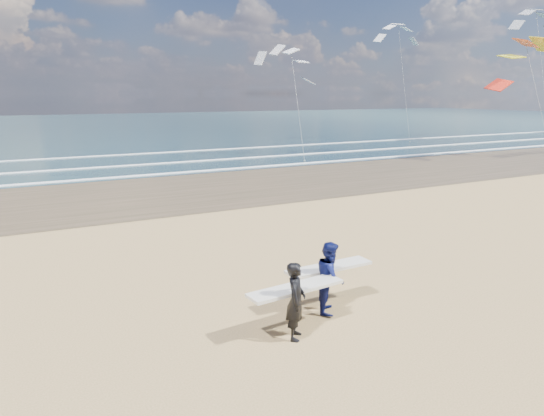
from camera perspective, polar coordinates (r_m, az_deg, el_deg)
wet_sand_strip at (r=35.39m, az=16.97°, el=4.67°), size 220.00×12.00×0.01m
ocean at (r=82.95m, az=-10.11°, el=9.68°), size 220.00×100.00×0.02m
foam_breakers at (r=43.14m, az=7.63°, el=6.65°), size 220.00×11.70×0.05m
surfer_near at (r=10.17m, az=2.82°, el=-10.60°), size 2.24×1.07×1.65m
surfer_far at (r=11.39m, az=6.86°, el=-7.97°), size 2.21×1.16×1.68m
kite_0 at (r=41.45m, az=28.34°, el=13.58°), size 7.74×4.95×10.13m
kite_1 at (r=38.79m, az=2.84°, el=13.51°), size 5.53×4.71×9.35m
kite_2 at (r=57.56m, az=29.12°, el=14.79°), size 6.20×4.78×14.47m
kite_5 at (r=55.22m, az=15.15°, el=15.21°), size 5.62×4.72×13.32m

